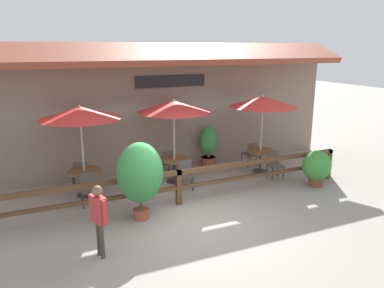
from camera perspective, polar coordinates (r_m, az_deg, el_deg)
ground_plane at (r=9.27m, az=0.46°, el=-11.55°), size 60.00×60.00×0.00m
building_facade at (r=12.33m, az=-7.41°, el=5.51°), size 14.28×1.49×4.23m
patio_railing at (r=9.89m, az=-2.05°, el=-5.47°), size 10.40×0.14×0.95m
patio_umbrella_near at (r=10.48m, az=-16.73°, el=4.58°), size 2.18×2.18×2.58m
dining_table_near at (r=10.91m, az=-16.05°, el=-4.62°), size 0.93×0.93×0.75m
chair_near_streetside at (r=10.34m, az=-15.46°, el=-6.43°), size 0.43×0.43×0.85m
chair_near_wallside at (r=11.58m, az=-16.71°, el=-4.24°), size 0.42×0.42×0.85m
patio_umbrella_middle at (r=11.16m, az=-2.80°, el=5.75°), size 2.18×2.18×2.58m
dining_table_middle at (r=11.57m, az=-2.69°, el=-2.96°), size 0.93×0.93×0.75m
chair_middle_streetside at (r=11.05m, az=-1.03°, el=-4.51°), size 0.51×0.51×0.85m
chair_middle_wallside at (r=12.19m, az=-3.92°, el=-2.69°), size 0.44×0.44×0.85m
patio_umbrella_far at (r=12.33m, az=10.75°, el=6.35°), size 2.18×2.18×2.58m
dining_table_far at (r=12.69m, az=10.37°, el=-1.58°), size 0.93×0.93×0.75m
chair_far_streetside at (r=12.24m, az=12.47°, el=-2.93°), size 0.48×0.48×0.85m
chair_far_wallside at (r=13.31m, az=8.92°, el=-1.34°), size 0.44×0.44×0.85m
potted_plant_small_flowering at (r=9.00m, az=-7.93°, el=-4.50°), size 1.12×1.00×1.93m
potted_plant_corner_fern at (r=11.83m, az=18.47°, el=-3.30°), size 0.89×0.80×1.10m
potted_plant_entrance_palm at (r=12.85m, az=2.55°, el=-0.12°), size 0.67×0.60×1.46m
pedestrian at (r=7.62m, az=-14.07°, el=-9.99°), size 0.29×0.52×1.51m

